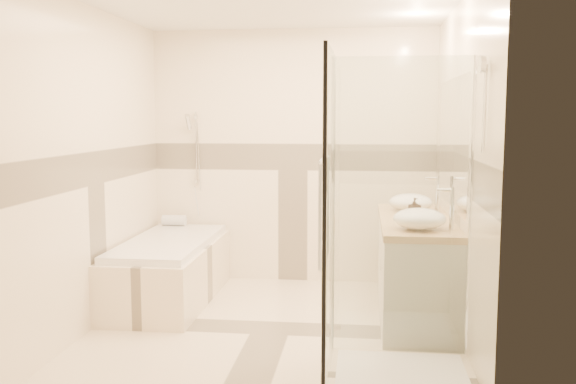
# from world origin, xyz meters

# --- Properties ---
(room) EXTENTS (2.82, 3.02, 2.52)m
(room) POSITION_xyz_m (0.06, 0.01, 1.26)
(room) COLOR beige
(room) RESTS_ON ground
(bathtub) EXTENTS (0.75, 1.70, 0.56)m
(bathtub) POSITION_xyz_m (-1.02, 0.65, 0.31)
(bathtub) COLOR beige
(bathtub) RESTS_ON ground
(vanity) EXTENTS (0.58, 1.62, 0.85)m
(vanity) POSITION_xyz_m (1.12, 0.30, 0.43)
(vanity) COLOR white
(vanity) RESTS_ON ground
(shower_enclosure) EXTENTS (0.96, 0.93, 2.04)m
(shower_enclosure) POSITION_xyz_m (0.83, -0.97, 0.51)
(shower_enclosure) COLOR beige
(shower_enclosure) RESTS_ON ground
(vessel_sink_near) EXTENTS (0.37, 0.37, 0.15)m
(vessel_sink_near) POSITION_xyz_m (1.10, 0.69, 0.92)
(vessel_sink_near) COLOR white
(vessel_sink_near) RESTS_ON vanity
(vessel_sink_far) EXTENTS (0.38, 0.38, 0.15)m
(vessel_sink_far) POSITION_xyz_m (1.10, -0.21, 0.93)
(vessel_sink_far) COLOR white
(vessel_sink_far) RESTS_ON vanity
(faucet_near) EXTENTS (0.12, 0.03, 0.30)m
(faucet_near) POSITION_xyz_m (1.32, 0.69, 1.03)
(faucet_near) COLOR silver
(faucet_near) RESTS_ON vanity
(faucet_far) EXTENTS (0.13, 0.03, 0.31)m
(faucet_far) POSITION_xyz_m (1.32, -0.21, 1.03)
(faucet_far) COLOR silver
(faucet_far) RESTS_ON vanity
(amenity_bottle_a) EXTENTS (0.10, 0.10, 0.17)m
(amenity_bottle_a) POSITION_xyz_m (1.10, 0.25, 0.93)
(amenity_bottle_a) COLOR black
(amenity_bottle_a) RESTS_ON vanity
(amenity_bottle_b) EXTENTS (0.12, 0.12, 0.13)m
(amenity_bottle_b) POSITION_xyz_m (1.10, 0.32, 0.92)
(amenity_bottle_b) COLOR black
(amenity_bottle_b) RESTS_ON vanity
(folded_towels) EXTENTS (0.19, 0.26, 0.07)m
(folded_towels) POSITION_xyz_m (1.10, 0.93, 0.89)
(folded_towels) COLOR silver
(folded_towels) RESTS_ON vanity
(rolled_towel) EXTENTS (0.23, 0.11, 0.11)m
(rolled_towel) POSITION_xyz_m (-1.19, 1.36, 0.61)
(rolled_towel) COLOR silver
(rolled_towel) RESTS_ON bathtub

